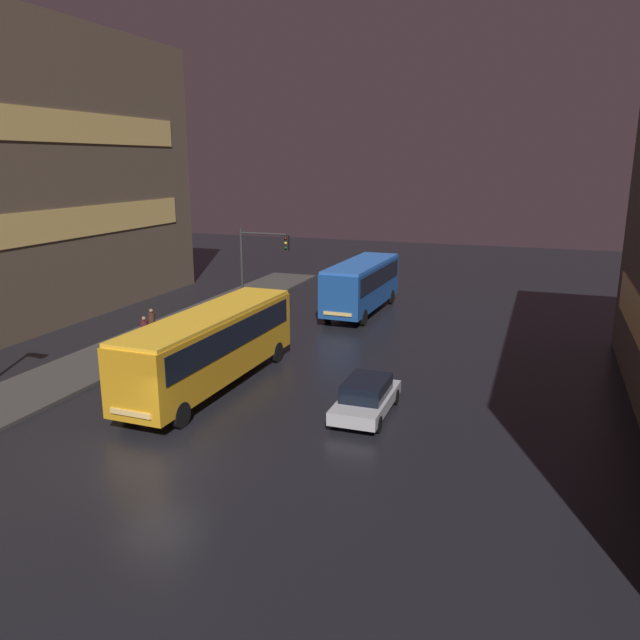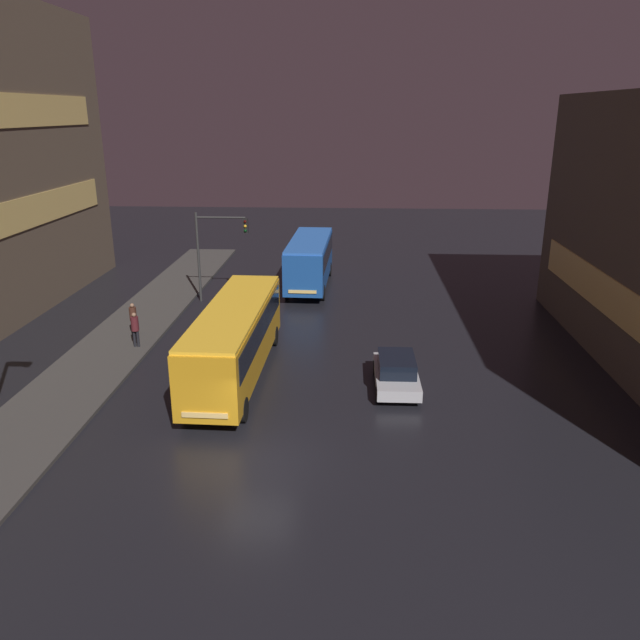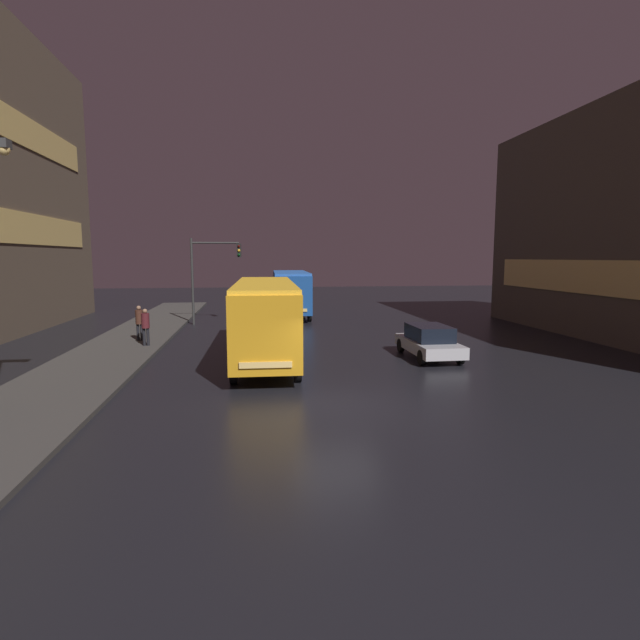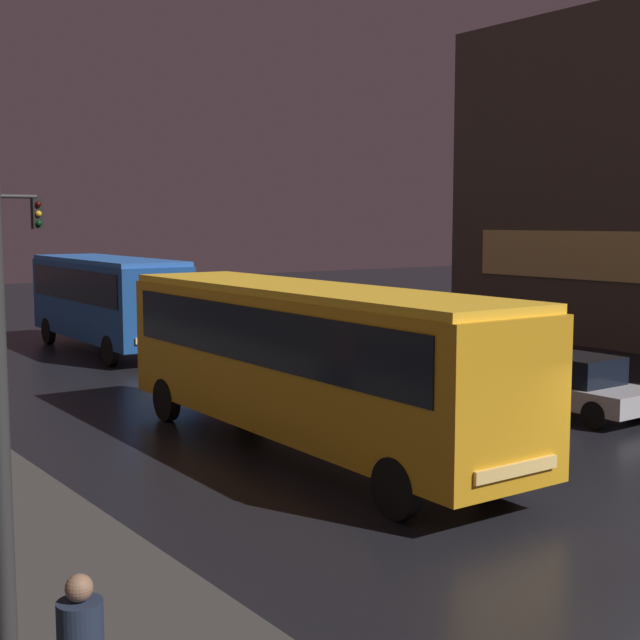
% 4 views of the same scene
% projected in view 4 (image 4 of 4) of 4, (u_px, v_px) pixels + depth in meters
% --- Properties ---
extents(bus_near, '(2.77, 11.35, 3.38)m').
position_uv_depth(bus_near, '(307.00, 350.00, 17.86)').
color(bus_near, orange).
rests_on(bus_near, ground).
extents(bus_far, '(2.80, 9.27, 3.36)m').
position_uv_depth(bus_far, '(107.00, 294.00, 31.75)').
color(bus_far, '#194793').
rests_on(bus_far, ground).
extents(car_taxi, '(1.91, 4.32, 1.45)m').
position_uv_depth(car_taxi, '(567.00, 383.00, 21.62)').
color(car_taxi, '#B7B7BC').
rests_on(car_taxi, ground).
extents(street_lamp_sidewalk, '(1.25, 0.36, 7.46)m').
position_uv_depth(street_lamp_sidewalk, '(18.00, 168.00, 7.39)').
color(street_lamp_sidewalk, '#2D2D2D').
rests_on(street_lamp_sidewalk, sidewalk_left).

